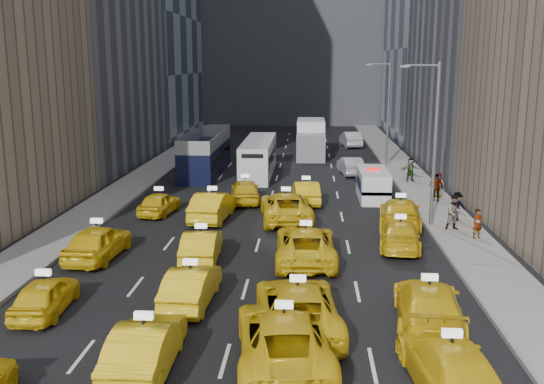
{
  "coord_description": "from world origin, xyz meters",
  "views": [
    {
      "loc": [
        2.49,
        -20.96,
        8.97
      ],
      "look_at": [
        0.51,
        11.4,
        2.0
      ],
      "focal_mm": 40.0,
      "sensor_mm": 36.0,
      "label": 1
    }
  ],
  "objects_px": {
    "nypd_van": "(373,185)",
    "city_bus": "(259,157)",
    "taxi_2": "(284,337)",
    "box_truck": "(311,139)",
    "taxi_3": "(450,366)",
    "pedestrian_0": "(478,224)",
    "taxi_1": "(145,347)",
    "double_decker": "(206,153)"
  },
  "relations": [
    {
      "from": "nypd_van",
      "to": "city_bus",
      "type": "height_order",
      "value": "city_bus"
    },
    {
      "from": "taxi_2",
      "to": "city_bus",
      "type": "distance_m",
      "value": 31.85
    },
    {
      "from": "taxi_3",
      "to": "box_truck",
      "type": "bearing_deg",
      "value": -90.54
    },
    {
      "from": "nypd_van",
      "to": "box_truck",
      "type": "relative_size",
      "value": 0.65
    },
    {
      "from": "taxi_1",
      "to": "taxi_3",
      "type": "distance_m",
      "value": 8.74
    },
    {
      "from": "nypd_van",
      "to": "box_truck",
      "type": "distance_m",
      "value": 18.63
    },
    {
      "from": "taxi_3",
      "to": "nypd_van",
      "type": "distance_m",
      "value": 24.29
    },
    {
      "from": "taxi_2",
      "to": "taxi_1",
      "type": "bearing_deg",
      "value": 4.28
    },
    {
      "from": "taxi_1",
      "to": "box_truck",
      "type": "distance_m",
      "value": 42.18
    },
    {
      "from": "taxi_2",
      "to": "double_decker",
      "type": "relative_size",
      "value": 0.52
    },
    {
      "from": "taxi_1",
      "to": "double_decker",
      "type": "bearing_deg",
      "value": -84.0
    },
    {
      "from": "city_bus",
      "to": "box_truck",
      "type": "xyz_separation_m",
      "value": [
        4.26,
        9.48,
        0.34
      ]
    },
    {
      "from": "nypd_van",
      "to": "double_decker",
      "type": "xyz_separation_m",
      "value": [
        -12.75,
        8.88,
        0.69
      ]
    },
    {
      "from": "taxi_2",
      "to": "double_decker",
      "type": "bearing_deg",
      "value": -82.23
    },
    {
      "from": "taxi_1",
      "to": "nypd_van",
      "type": "relative_size",
      "value": 0.91
    },
    {
      "from": "taxi_2",
      "to": "box_truck",
      "type": "xyz_separation_m",
      "value": [
        0.87,
        41.15,
        0.9
      ]
    },
    {
      "from": "taxi_2",
      "to": "city_bus",
      "type": "relative_size",
      "value": 0.55
    },
    {
      "from": "box_truck",
      "to": "double_decker",
      "type": "bearing_deg",
      "value": -130.47
    },
    {
      "from": "taxi_3",
      "to": "pedestrian_0",
      "type": "height_order",
      "value": "pedestrian_0"
    },
    {
      "from": "taxi_1",
      "to": "box_truck",
      "type": "height_order",
      "value": "box_truck"
    },
    {
      "from": "taxi_3",
      "to": "taxi_1",
      "type": "bearing_deg",
      "value": -9.34
    },
    {
      "from": "taxi_2",
      "to": "pedestrian_0",
      "type": "distance_m",
      "value": 16.37
    },
    {
      "from": "box_truck",
      "to": "pedestrian_0",
      "type": "bearing_deg",
      "value": -70.52
    },
    {
      "from": "taxi_2",
      "to": "taxi_3",
      "type": "distance_m",
      "value": 4.83
    },
    {
      "from": "box_truck",
      "to": "pedestrian_0",
      "type": "xyz_separation_m",
      "value": [
        8.45,
        -27.7,
        -0.81
      ]
    },
    {
      "from": "nypd_van",
      "to": "taxi_1",
      "type": "bearing_deg",
      "value": -104.2
    },
    {
      "from": "city_bus",
      "to": "box_truck",
      "type": "distance_m",
      "value": 10.4
    },
    {
      "from": "city_bus",
      "to": "nypd_van",
      "type": "bearing_deg",
      "value": -49.48
    },
    {
      "from": "box_truck",
      "to": "pedestrian_0",
      "type": "height_order",
      "value": "box_truck"
    },
    {
      "from": "double_decker",
      "to": "taxi_1",
      "type": "bearing_deg",
      "value": -82.44
    },
    {
      "from": "taxi_1",
      "to": "pedestrian_0",
      "type": "relative_size",
      "value": 3.02
    },
    {
      "from": "taxi_3",
      "to": "pedestrian_0",
      "type": "relative_size",
      "value": 3.35
    },
    {
      "from": "pedestrian_0",
      "to": "taxi_1",
      "type": "bearing_deg",
      "value": -155.03
    },
    {
      "from": "city_bus",
      "to": "taxi_2",
      "type": "bearing_deg",
      "value": -87.36
    },
    {
      "from": "taxi_1",
      "to": "taxi_2",
      "type": "xyz_separation_m",
      "value": [
        4.06,
        0.73,
        0.07
      ]
    },
    {
      "from": "double_decker",
      "to": "taxi_2",
      "type": "bearing_deg",
      "value": -75.23
    },
    {
      "from": "nypd_van",
      "to": "city_bus",
      "type": "distance_m",
      "value": 12.07
    },
    {
      "from": "nypd_van",
      "to": "pedestrian_0",
      "type": "distance_m",
      "value": 10.48
    },
    {
      "from": "taxi_1",
      "to": "taxi_2",
      "type": "height_order",
      "value": "taxi_2"
    },
    {
      "from": "taxi_1",
      "to": "pedestrian_0",
      "type": "height_order",
      "value": "pedestrian_0"
    },
    {
      "from": "nypd_van",
      "to": "pedestrian_0",
      "type": "bearing_deg",
      "value": -58.87
    },
    {
      "from": "taxi_1",
      "to": "taxi_2",
      "type": "relative_size",
      "value": 0.77
    }
  ]
}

